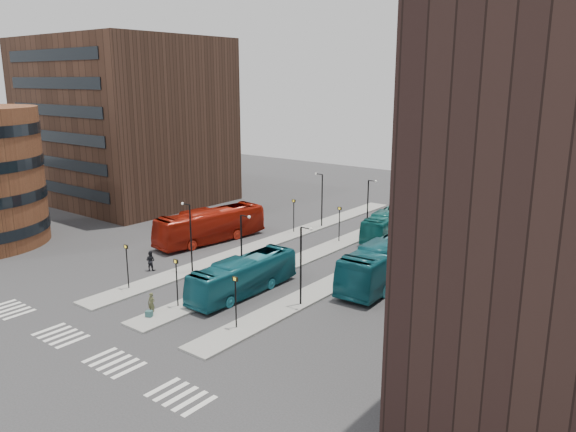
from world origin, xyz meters
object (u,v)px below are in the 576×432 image
Objects in this scene: teal_bus_c at (388,261)px; teal_bus_a at (243,276)px; commuter_a at (150,261)px; red_bus at (211,225)px; teal_bus_b at (388,223)px; suitcase at (149,315)px; teal_bus_d at (489,210)px; traveller at (151,303)px; commuter_b at (219,293)px; commuter_c at (213,288)px.

teal_bus_a is at bearing -132.19° from teal_bus_c.
red_bus is at bearing -95.60° from commuter_a.
teal_bus_a is 1.02× the size of teal_bus_b.
suitcase is 0.05× the size of teal_bus_d.
teal_bus_d is 6.89× the size of traveller.
suitcase is 0.04× the size of teal_bus_c.
commuter_a is at bearing -68.41° from red_bus.
commuter_a reaches higher than suitcase.
teal_bus_b reaches higher than suitcase.
teal_bus_c is 8.45× the size of commuter_b.
red_bus is 15.45m from teal_bus_a.
red_bus is at bearing 99.24° from suitcase.
red_bus is 7.83× the size of traveller.
teal_bus_b is at bearing 13.79° from commuter_b.
teal_bus_b is (3.01, 29.75, 1.17)m from suitcase.
teal_bus_a is at bearing 14.16° from commuter_b.
teal_bus_c is at bearing 50.44° from teal_bus_a.
traveller is at bearing -124.85° from teal_bus_c.
teal_bus_a is at bearing 166.33° from commuter_a.
traveller is 9.85m from commuter_a.
red_bus is at bearing -145.09° from teal_bus_b.
teal_bus_c is 7.83× the size of commuter_c.
teal_bus_a is at bearing 51.62° from suitcase.
teal_bus_b is 6.24× the size of commuter_c.
commuter_a is 1.15× the size of commuter_b.
red_bus reaches higher than traveller.
teal_bus_b is at bearing 115.48° from teal_bus_c.
red_bus is at bearing 179.11° from teal_bus_c.
teal_bus_c reaches higher than teal_bus_a.
commuter_b is (2.47, 4.49, -0.03)m from traveller.
teal_bus_d is 42.99m from traveller.
red_bus reaches higher than teal_bus_a.
commuter_b is (10.23, -1.57, -0.12)m from commuter_a.
commuter_a is at bearing -125.24° from teal_bus_b.
commuter_c is (0.74, 5.61, 0.55)m from suitcase.
teal_bus_d is 39.94m from commuter_a.
commuter_c is (-8.86, -36.83, -0.70)m from teal_bus_d.
teal_bus_d is at bearing 163.04° from commuter_c.
teal_bus_b is 25.65m from commuter_a.
teal_bus_b is 0.95× the size of teal_bus_d.
commuter_b is at bearing -92.52° from teal_bus_a.
teal_bus_c is (6.78, -12.47, 0.37)m from teal_bus_b.
teal_bus_c is 19.58m from traveller.
teal_bus_a reaches higher than commuter_b.
traveller is at bearing -110.12° from teal_bus_d.
commuter_c is at bearing -104.47° from teal_bus_b.
red_bus is 1.20× the size of teal_bus_b.
teal_bus_c is 7.34× the size of commuter_a.
teal_bus_b is 29.31m from traveller.
traveller is (-2.56, -7.10, -0.68)m from teal_bus_a.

